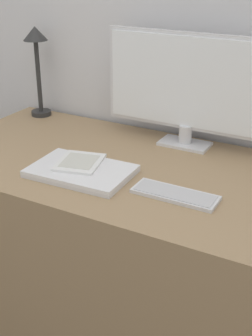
% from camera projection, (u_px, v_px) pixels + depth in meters
% --- Properties ---
extents(wall_back, '(3.60, 0.05, 2.40)m').
position_uv_depth(wall_back, '(194.00, 9.00, 1.74)').
color(wall_back, silver).
rests_on(wall_back, ground_plane).
extents(desk, '(1.60, 0.73, 0.71)m').
position_uv_depth(desk, '(141.00, 253.00, 1.77)').
color(desk, '#997A56').
rests_on(desk, ground_plane).
extents(monitor, '(0.66, 0.11, 0.43)m').
position_uv_depth(monitor, '(188.00, 87.00, 1.72)').
color(monitor, silver).
rests_on(monitor, desk).
extents(keyboard, '(0.27, 0.10, 0.01)m').
position_uv_depth(keyboard, '(175.00, 194.00, 1.44)').
color(keyboard, silver).
rests_on(keyboard, desk).
extents(laptop, '(0.35, 0.24, 0.02)m').
position_uv_depth(laptop, '(81.00, 171.00, 1.58)').
color(laptop, silver).
rests_on(laptop, desk).
extents(ereader, '(0.18, 0.20, 0.01)m').
position_uv_depth(ereader, '(80.00, 162.00, 1.60)').
color(ereader, white).
rests_on(ereader, laptop).
extents(desk_lamp, '(0.11, 0.11, 0.40)m').
position_uv_depth(desk_lamp, '(37.00, 54.00, 2.03)').
color(desk_lamp, '#282828').
rests_on(desk_lamp, desk).
extents(pen, '(0.06, 0.13, 0.01)m').
position_uv_depth(pen, '(111.00, 186.00, 1.49)').
color(pen, navy).
rests_on(pen, desk).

